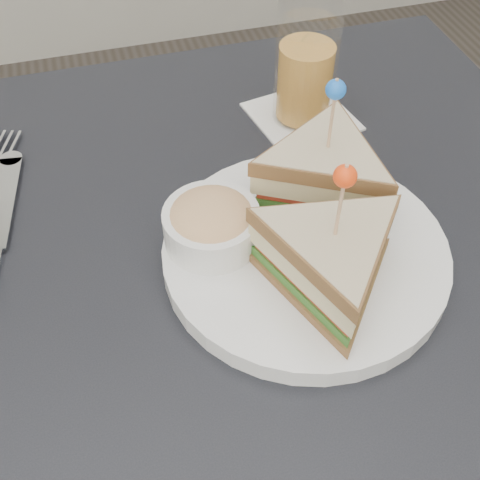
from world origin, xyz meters
name	(u,v)px	position (x,y,z in m)	size (l,w,h in m)	color
table	(233,335)	(0.00, 0.00, 0.67)	(0.80, 0.80, 0.75)	black
plate_meal	(311,224)	(0.08, 0.02, 0.79)	(0.33, 0.33, 0.15)	white
drink_set	(306,72)	(0.14, 0.22, 0.81)	(0.13, 0.13, 0.14)	white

